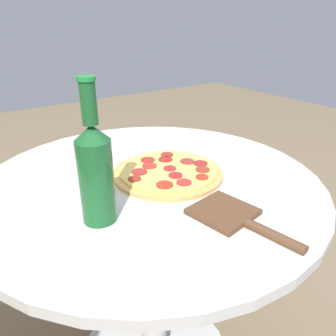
{
  "coord_description": "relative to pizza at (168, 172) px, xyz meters",
  "views": [
    {
      "loc": [
        -0.67,
        0.41,
        1.14
      ],
      "look_at": [
        -0.01,
        -0.05,
        0.76
      ],
      "focal_mm": 35.0,
      "sensor_mm": 36.0,
      "label": 1
    }
  ],
  "objects": [
    {
      "name": "table",
      "position": [
        0.01,
        0.05,
        -0.21
      ],
      "size": [
        0.91,
        0.91,
        0.74
      ],
      "color": "silver",
      "rests_on": "ground_plane"
    },
    {
      "name": "beer_bottle",
      "position": [
        -0.1,
        0.24,
        0.11
      ],
      "size": [
        0.07,
        0.07,
        0.3
      ],
      "color": "#195628",
      "rests_on": "table"
    },
    {
      "name": "pizza",
      "position": [
        0.0,
        0.0,
        0.0
      ],
      "size": [
        0.3,
        0.3,
        0.02
      ],
      "color": "tan",
      "rests_on": "table"
    },
    {
      "name": "pizza_paddle",
      "position": [
        -0.26,
        0.01,
        -0.0
      ],
      "size": [
        0.26,
        0.14,
        0.02
      ],
      "rotation": [
        0.0,
        0.0,
        -2.98
      ],
      "color": "brown",
      "rests_on": "table"
    }
  ]
}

